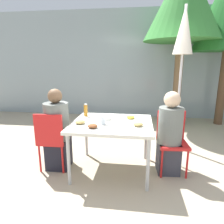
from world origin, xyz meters
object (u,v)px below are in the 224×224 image
(person_left, at_px, (57,132))
(closed_umbrella, at_px, (183,42))
(chair_right, at_px, (172,137))
(person_right, at_px, (170,135))
(bottle, at_px, (86,110))
(chair_left, at_px, (52,137))
(drinking_cup, at_px, (103,120))
(tree_behind_left, at_px, (184,1))
(salad_bowl, at_px, (105,117))

(person_left, height_order, closed_umbrella, closed_umbrella)
(chair_right, bearing_deg, person_right, 58.03)
(person_left, distance_m, bottle, 0.54)
(chair_right, distance_m, bottle, 1.35)
(chair_right, height_order, person_right, person_right)
(chair_left, bearing_deg, closed_umbrella, 27.97)
(person_left, bearing_deg, drinking_cup, -8.24)
(bottle, distance_m, drinking_cup, 0.52)
(person_right, xyz_separation_m, tree_behind_left, (0.48, 2.33, 2.34))
(person_right, height_order, bottle, person_right)
(chair_left, distance_m, drinking_cup, 0.79)
(drinking_cup, bearing_deg, tree_behind_left, 60.68)
(chair_left, relative_size, closed_umbrella, 0.35)
(person_right, relative_size, closed_umbrella, 0.48)
(chair_right, height_order, bottle, bottle)
(chair_right, distance_m, person_right, 0.11)
(drinking_cup, bearing_deg, person_left, 173.06)
(bottle, bearing_deg, chair_right, -6.06)
(chair_left, xyz_separation_m, drinking_cup, (0.74, -0.00, 0.28))
(salad_bowl, bearing_deg, person_right, -5.24)
(chair_left, relative_size, bottle, 4.44)
(drinking_cup, bearing_deg, bottle, 131.23)
(chair_left, distance_m, closed_umbrella, 2.61)
(person_left, relative_size, salad_bowl, 6.37)
(chair_right, bearing_deg, closed_umbrella, -109.00)
(person_right, distance_m, salad_bowl, 0.97)
(person_left, distance_m, closed_umbrella, 2.51)
(person_right, bearing_deg, bottle, -14.36)
(person_right, bearing_deg, tree_behind_left, -105.97)
(chair_right, bearing_deg, person_left, 1.27)
(drinking_cup, relative_size, salad_bowl, 0.58)
(chair_right, height_order, drinking_cup, chair_right)
(closed_umbrella, relative_size, tree_behind_left, 0.65)
(chair_left, xyz_separation_m, chair_right, (1.71, 0.25, 0.00))
(closed_umbrella, relative_size, drinking_cup, 22.57)
(chair_right, bearing_deg, drinking_cup, 10.05)
(person_right, distance_m, drinking_cup, 0.97)
(chair_right, relative_size, drinking_cup, 7.97)
(chair_left, height_order, tree_behind_left, tree_behind_left)
(salad_bowl, height_order, tree_behind_left, tree_behind_left)
(chair_right, relative_size, tree_behind_left, 0.23)
(chair_left, relative_size, chair_right, 1.00)
(person_right, bearing_deg, drinking_cup, 5.75)
(drinking_cup, xyz_separation_m, tree_behind_left, (1.40, 2.49, 2.11))
(bottle, height_order, salad_bowl, bottle)
(closed_umbrella, xyz_separation_m, tree_behind_left, (0.22, 1.41, 1.00))
(chair_left, distance_m, salad_bowl, 0.81)
(chair_right, relative_size, person_right, 0.74)
(tree_behind_left, bearing_deg, salad_bowl, -122.30)
(chair_left, xyz_separation_m, closed_umbrella, (1.93, 1.08, 1.39))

